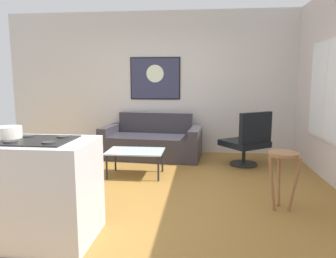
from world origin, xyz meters
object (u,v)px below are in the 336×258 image
at_px(coffee_table, 135,153).
at_px(wall_painting, 155,78).
at_px(mixing_bowl, 8,133).
at_px(armchair, 248,141).
at_px(bar_stool, 283,165).
at_px(couch, 152,143).

distance_m(coffee_table, wall_painting, 2.05).
bearing_deg(wall_painting, mixing_bowl, -102.38).
height_order(armchair, wall_painting, wall_painting).
xyz_separation_m(armchair, bar_stool, (0.13, -1.82, 0.07)).
distance_m(coffee_table, mixing_bowl, 2.21).
bearing_deg(mixing_bowl, bar_stool, 18.40).
bearing_deg(coffee_table, wall_painting, 88.04).
distance_m(bar_stool, mixing_bowl, 2.85).
xyz_separation_m(bar_stool, wall_painting, (-1.85, 2.80, 0.98)).
bearing_deg(wall_painting, bar_stool, -56.51).
height_order(coffee_table, armchair, armchair).
xyz_separation_m(couch, wall_painting, (-0.01, 0.49, 1.22)).
relative_size(armchair, mixing_bowl, 3.98).
xyz_separation_m(couch, mixing_bowl, (-0.82, -3.20, 0.70)).
bearing_deg(couch, wall_painting, 90.66).
distance_m(coffee_table, bar_stool, 2.21).
height_order(couch, armchair, armchair).
bearing_deg(coffee_table, mixing_bowl, -110.76).
relative_size(couch, coffee_table, 2.23).
height_order(coffee_table, wall_painting, wall_painting).
distance_m(couch, bar_stool, 2.97).
relative_size(couch, mixing_bowl, 8.08).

